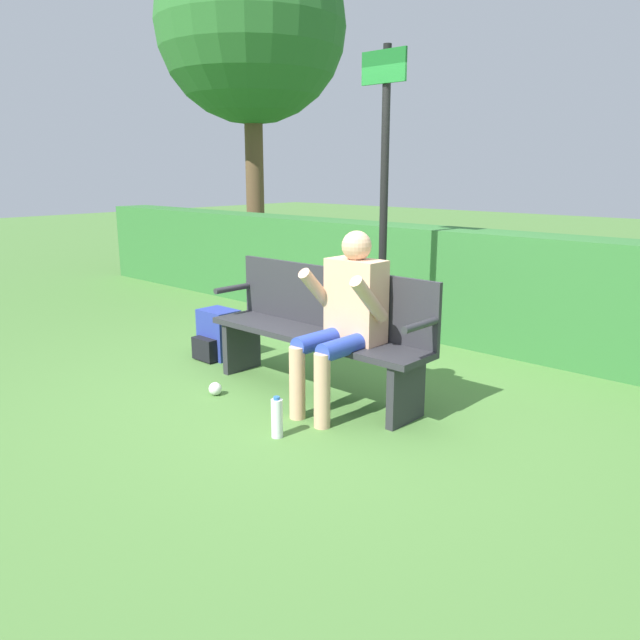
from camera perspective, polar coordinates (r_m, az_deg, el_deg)
ground_plane at (r=4.82m, az=-0.51°, el=-6.68°), size 40.00×40.00×0.00m
hedge_back at (r=6.33m, az=12.65°, el=3.09°), size 12.00×0.53×1.10m
park_bench at (r=4.72m, az=0.04°, el=-0.74°), size 1.93×0.41×0.95m
person_seated at (r=4.34m, az=2.37°, el=0.68°), size 0.55×0.64×1.26m
backpack at (r=5.72m, az=-9.35°, el=-1.37°), size 0.34×0.34×0.44m
water_bottle at (r=4.03m, az=-3.96°, el=-8.92°), size 0.07×0.07×0.27m
signpost at (r=5.50m, az=5.84°, el=12.17°), size 0.44×0.09×2.67m
tree at (r=10.90m, az=-6.32°, el=25.11°), size 3.01×3.01×5.38m
litter_crumple at (r=4.83m, az=-9.56°, el=-6.22°), size 0.10×0.10×0.10m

